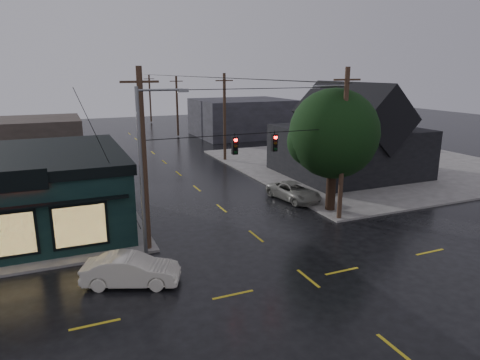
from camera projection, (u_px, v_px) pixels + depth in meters
name	position (u px, v px, depth m)	size (l,w,h in m)	color
ground_plane	(308.00, 278.00, 21.00)	(160.00, 160.00, 0.00)	black
sidewalk_ne	(367.00, 164.00, 46.42)	(28.00, 28.00, 0.15)	#62605C
ne_building	(349.00, 129.00, 40.74)	(12.60, 11.60, 8.75)	black
corner_tree	(334.00, 134.00, 29.65)	(6.27, 6.27, 8.65)	black
utility_pole_nw	(149.00, 250.00, 24.30)	(2.00, 0.32, 10.15)	#312316
utility_pole_ne	(339.00, 220.00, 29.26)	(2.00, 0.32, 10.15)	#312316
utility_pole_far_a	(225.00, 161.00, 48.40)	(2.00, 0.32, 9.65)	#312316
utility_pole_far_b	(178.00, 136.00, 66.21)	(2.00, 0.32, 9.15)	#312316
utility_pole_far_c	(151.00, 122.00, 84.01)	(2.00, 0.32, 9.15)	#312316
span_signal_assembly	(255.00, 144.00, 25.40)	(13.00, 0.48, 1.23)	black
streetlight_nw	(146.00, 256.00, 23.57)	(5.40, 0.30, 9.15)	gray
streetlight_ne	(339.00, 216.00, 30.08)	(5.40, 0.30, 9.15)	gray
bg_building_west	(27.00, 137.00, 50.72)	(12.00, 10.00, 4.40)	#2F2722
bg_building_east	(242.00, 118.00, 66.47)	(14.00, 12.00, 5.60)	#25252A
sedan_cream	(131.00, 270.00, 20.22)	(1.58, 4.52, 1.49)	beige
suv_silver	(294.00, 192.00, 33.56)	(2.27, 4.92, 1.37)	gray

